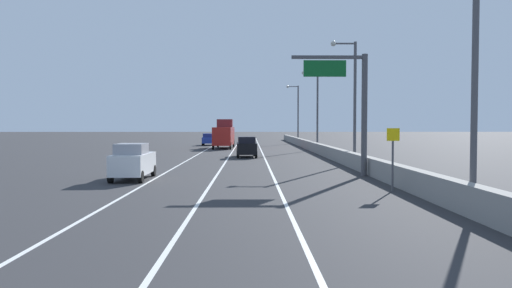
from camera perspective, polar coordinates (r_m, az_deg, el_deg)
The scene contains 15 objects.
ground_plane at distance 68.25m, azimuth -0.80°, elevation -0.41°, with size 320.00×320.00×0.00m, color #2D2D30.
lane_stripe_left at distance 59.52m, azimuth -6.11°, elevation -0.80°, with size 0.16×130.00×0.00m, color silver.
lane_stripe_center at distance 59.29m, azimuth -2.74°, elevation -0.81°, with size 0.16×130.00×0.00m, color silver.
lane_stripe_right at distance 59.28m, azimuth 0.64°, elevation -0.80°, with size 0.16×130.00×0.00m, color silver.
jersey_barrier_right at distance 44.91m, azimuth 9.08°, elevation -1.10°, with size 0.60×120.00×1.10m, color gray.
overhead_sign_gantry at distance 30.39m, azimuth 11.30°, elevation 5.18°, with size 4.68×0.36×7.50m.
speed_advisory_sign at distance 23.72m, azimuth 15.82°, elevation -1.18°, with size 0.60×0.11×3.00m.
lamp_post_right_near at distance 19.47m, azimuth 23.72°, elevation 9.73°, with size 2.14×0.44×9.99m.
lamp_post_right_second at distance 40.39m, azimuth 11.22°, elevation 5.88°, with size 2.14×0.44×9.99m.
lamp_post_right_third at distance 61.90m, azimuth 7.02°, elevation 4.62°, with size 2.14×0.44×9.99m.
lamp_post_right_fourth at distance 83.57m, azimuth 4.80°, elevation 4.01°, with size 2.14×0.44×9.99m.
car_white_0 at distance 28.77m, azimuth -14.29°, elevation -2.02°, with size 1.90×4.57×2.10m.
car_black_1 at distance 47.52m, azimuth -1.12°, elevation -0.35°, with size 2.09×4.67×2.01m.
car_blue_2 at distance 76.06m, azimuth -5.64°, elevation 0.55°, with size 1.94×4.31×1.85m.
box_truck at distance 65.90m, azimuth -3.80°, elevation 1.06°, with size 2.68×8.29×3.96m.
Camera 1 is at (0.07, -4.18, 3.14)m, focal length 33.95 mm.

